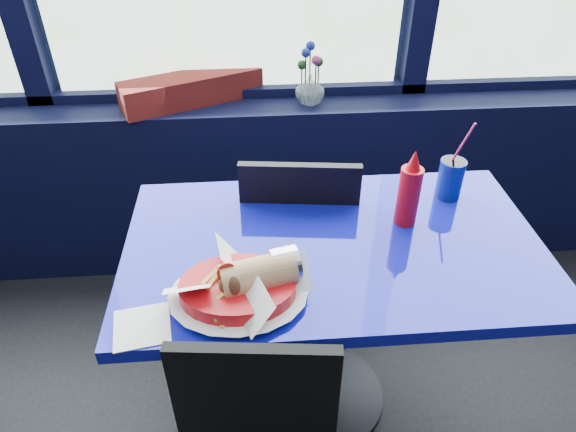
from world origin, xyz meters
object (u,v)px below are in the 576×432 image
object	(u,v)px
flower_vase	(310,86)
chair_near_back	(292,238)
soda_cup	(451,178)
food_basket	(241,286)
near_table	(331,288)
planter_box	(192,89)
ketchup_bottle	(409,192)

from	to	relation	value
flower_vase	chair_near_back	bearing A→B (deg)	-102.58
soda_cup	food_basket	bearing A→B (deg)	-148.42
near_table	flower_vase	world-z (taller)	flower_vase
soda_cup	planter_box	bearing A→B (deg)	141.29
planter_box	soda_cup	size ratio (longest dim) A/B	2.13
soda_cup	chair_near_back	bearing A→B (deg)	167.08
food_basket	ketchup_bottle	size ratio (longest dim) A/B	1.40
flower_vase	soda_cup	world-z (taller)	flower_vase
chair_near_back	planter_box	xyz separation A→B (m)	(-0.36, 0.58, 0.35)
chair_near_back	food_basket	bearing A→B (deg)	78.39
near_table	food_basket	xyz separation A→B (m)	(-0.27, -0.20, 0.22)
near_table	food_basket	size ratio (longest dim) A/B	3.49
flower_vase	food_basket	xyz separation A→B (m)	(-0.29, -1.05, -0.09)
planter_box	flower_vase	distance (m)	0.48
planter_box	soda_cup	xyz separation A→B (m)	(0.86, -0.69, -0.04)
food_basket	ketchup_bottle	xyz separation A→B (m)	(0.49, 0.28, 0.07)
near_table	planter_box	xyz separation A→B (m)	(-0.46, 0.90, 0.29)
planter_box	flower_vase	world-z (taller)	flower_vase
chair_near_back	flower_vase	world-z (taller)	flower_vase
planter_box	flower_vase	xyz separation A→B (m)	(0.48, -0.05, 0.02)
near_table	chair_near_back	size ratio (longest dim) A/B	1.35
chair_near_back	planter_box	world-z (taller)	planter_box
planter_box	food_basket	size ratio (longest dim) A/B	1.69
flower_vase	soda_cup	bearing A→B (deg)	-59.15
chair_near_back	ketchup_bottle	distance (m)	0.53
chair_near_back	ketchup_bottle	xyz separation A→B (m)	(0.32, -0.24, 0.35)
planter_box	food_basket	world-z (taller)	planter_box
flower_vase	soda_cup	xyz separation A→B (m)	(0.38, -0.63, -0.06)
planter_box	ketchup_bottle	size ratio (longest dim) A/B	2.37
near_table	soda_cup	distance (m)	0.52
chair_near_back	planter_box	distance (m)	0.77
planter_box	ketchup_bottle	world-z (taller)	ketchup_bottle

